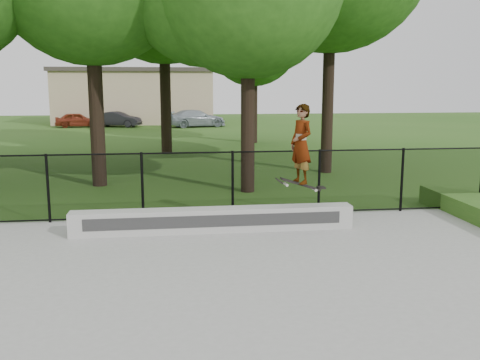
{
  "coord_description": "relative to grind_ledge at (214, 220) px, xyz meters",
  "views": [
    {
      "loc": [
        0.6,
        -5.81,
        3.0
      ],
      "look_at": [
        1.94,
        4.2,
        1.2
      ],
      "focal_mm": 40.0,
      "sensor_mm": 36.0,
      "label": 1
    }
  ],
  "objects": [
    {
      "name": "ground",
      "position": [
        -1.47,
        -4.7,
        -0.3
      ],
      "size": [
        100.0,
        100.0,
        0.0
      ],
      "primitive_type": "plane",
      "color": "#2C5718",
      "rests_on": "ground"
    },
    {
      "name": "car_b",
      "position": [
        -4.51,
        29.09,
        0.25
      ],
      "size": [
        3.23,
        2.0,
        1.1
      ],
      "primitive_type": "imported",
      "rotation": [
        0.0,
        0.0,
        1.27
      ],
      "color": "black",
      "rests_on": "ground"
    },
    {
      "name": "skater_airborne",
      "position": [
        1.76,
        -0.1,
        1.5
      ],
      "size": [
        0.81,
        0.68,
        1.8
      ],
      "color": "black",
      "rests_on": "ground"
    },
    {
      "name": "car_c",
      "position": [
        1.14,
        28.31,
        0.32
      ],
      "size": [
        4.23,
        2.73,
        1.24
      ],
      "primitive_type": "imported",
      "rotation": [
        0.0,
        0.0,
        1.85
      ],
      "color": "#939DA6",
      "rests_on": "ground"
    },
    {
      "name": "grind_ledge",
      "position": [
        0.0,
        0.0,
        0.0
      ],
      "size": [
        5.71,
        0.4,
        0.48
      ],
      "primitive_type": "cube",
      "color": "#B0B0AB",
      "rests_on": "concrete_slab"
    },
    {
      "name": "distant_building",
      "position": [
        -3.47,
        33.3,
        1.86
      ],
      "size": [
        12.4,
        6.4,
        4.3
      ],
      "color": "#C8AB8C",
      "rests_on": "ground"
    },
    {
      "name": "chainlink_fence",
      "position": [
        -1.47,
        1.2,
        0.51
      ],
      "size": [
        16.06,
        0.06,
        1.5
      ],
      "color": "black",
      "rests_on": "concrete_slab"
    },
    {
      "name": "car_a",
      "position": [
        -7.35,
        29.17,
        0.23
      ],
      "size": [
        3.19,
        1.6,
        1.05
      ],
      "primitive_type": "imported",
      "rotation": [
        0.0,
        0.0,
        1.69
      ],
      "color": "maroon",
      "rests_on": "ground"
    },
    {
      "name": "concrete_slab",
      "position": [
        -1.47,
        -4.7,
        -0.27
      ],
      "size": [
        14.0,
        12.0,
        0.06
      ],
      "primitive_type": "cube",
      "color": "gray",
      "rests_on": "ground"
    }
  ]
}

